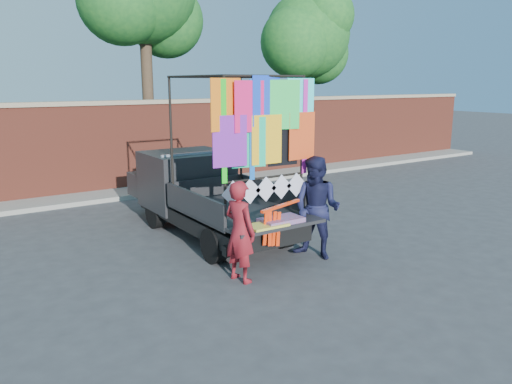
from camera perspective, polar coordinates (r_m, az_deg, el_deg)
ground at (r=9.33m, az=1.85°, el=-7.07°), size 90.00×90.00×0.00m
brick_wall at (r=15.14m, az=-13.82°, el=5.30°), size 30.00×0.45×2.61m
curb at (r=14.70m, az=-12.62°, el=0.14°), size 30.00×1.20×0.12m
tree_right at (r=19.89m, az=6.10°, el=17.09°), size 4.20×3.30×6.62m
pickup_truck at (r=10.74m, az=-6.64°, el=0.02°), size 2.05×5.14×3.23m
woman at (r=7.87m, az=-1.85°, el=-4.54°), size 0.51×0.66×1.63m
man at (r=8.95m, az=6.97°, el=-1.83°), size 1.00×1.10×1.84m
streamer_bundle at (r=8.30m, az=2.26°, el=-3.11°), size 1.01×0.38×0.71m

